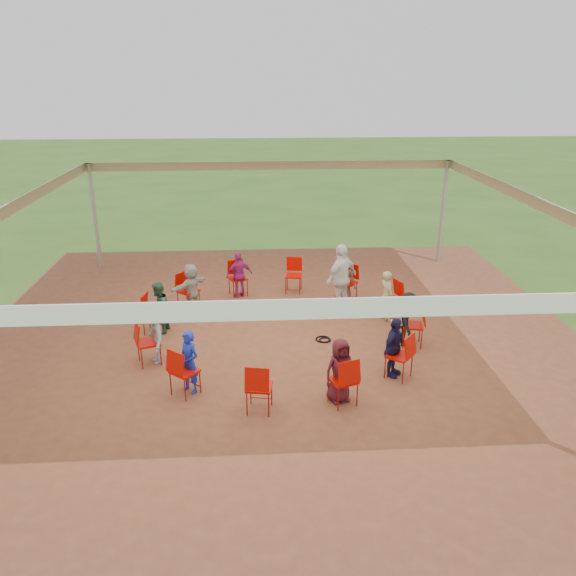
{
  "coord_description": "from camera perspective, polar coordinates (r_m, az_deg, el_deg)",
  "views": [
    {
      "loc": [
        -0.48,
        -10.8,
        5.3
      ],
      "look_at": [
        0.19,
        0.3,
        1.04
      ],
      "focal_mm": 35.0,
      "sensor_mm": 36.0,
      "label": 1
    }
  ],
  "objects": [
    {
      "name": "ground",
      "position": [
        12.04,
        -0.8,
        -5.16
      ],
      "size": [
        80.0,
        80.0,
        0.0
      ],
      "primitive_type": "plane",
      "color": "#32581B",
      "rests_on": "ground"
    },
    {
      "name": "dirt_patch",
      "position": [
        12.04,
        -0.8,
        -5.14
      ],
      "size": [
        13.0,
        13.0,
        0.0
      ],
      "primitive_type": "plane",
      "color": "brown",
      "rests_on": "ground"
    },
    {
      "name": "tent",
      "position": [
        11.2,
        -0.86,
        5.8
      ],
      "size": [
        10.33,
        10.33,
        3.0
      ],
      "color": "#B2B2B7",
      "rests_on": "ground"
    },
    {
      "name": "chair_0",
      "position": [
        11.85,
        12.53,
        -3.74
      ],
      "size": [
        0.51,
        0.49,
        0.9
      ],
      "primitive_type": null,
      "rotation": [
        0.0,
        0.0,
        1.4
      ],
      "color": "#B90900",
      "rests_on": "ground"
    },
    {
      "name": "chair_1",
      "position": [
        13.07,
        10.38,
        -1.18
      ],
      "size": [
        0.56,
        0.55,
        0.9
      ],
      "primitive_type": null,
      "rotation": [
        0.0,
        0.0,
        1.92
      ],
      "color": "#B90900",
      "rests_on": "ground"
    },
    {
      "name": "chair_2",
      "position": [
        13.97,
        6.02,
        0.53
      ],
      "size": [
        0.6,
        0.61,
        0.9
      ],
      "primitive_type": null,
      "rotation": [
        0.0,
        0.0,
        2.45
      ],
      "color": "#B90900",
      "rests_on": "ground"
    },
    {
      "name": "chair_3",
      "position": [
        14.38,
        0.56,
        1.25
      ],
      "size": [
        0.49,
        0.51,
        0.9
      ],
      "primitive_type": null,
      "rotation": [
        0.0,
        0.0,
        2.97
      ],
      "color": "#B90900",
      "rests_on": "ground"
    },
    {
      "name": "chair_4",
      "position": [
        14.24,
        -5.11,
        0.96
      ],
      "size": [
        0.55,
        0.56,
        0.9
      ],
      "primitive_type": null,
      "rotation": [
        0.0,
        0.0,
        -2.79
      ],
      "color": "#B90900",
      "rests_on": "ground"
    },
    {
      "name": "chair_5",
      "position": [
        13.56,
        -10.11,
        -0.33
      ],
      "size": [
        0.61,
        0.6,
        0.9
      ],
      "primitive_type": null,
      "rotation": [
        0.0,
        0.0,
        -2.27
      ],
      "color": "#B90900",
      "rests_on": "ground"
    },
    {
      "name": "chair_6",
      "position": [
        12.47,
        -13.47,
        -2.54
      ],
      "size": [
        0.51,
        0.49,
        0.9
      ],
      "primitive_type": null,
      "rotation": [
        0.0,
        0.0,
        -1.74
      ],
      "color": "#B90900",
      "rests_on": "ground"
    },
    {
      "name": "chair_7",
      "position": [
        11.18,
        -13.98,
        -5.42
      ],
      "size": [
        0.56,
        0.55,
        0.9
      ],
      "primitive_type": null,
      "rotation": [
        0.0,
        0.0,
        -1.22
      ],
      "color": "#B90900",
      "rests_on": "ground"
    },
    {
      "name": "chair_8",
      "position": [
        10.03,
        -10.46,
        -8.34
      ],
      "size": [
        0.6,
        0.61,
        0.9
      ],
      "primitive_type": null,
      "rotation": [
        0.0,
        0.0,
        -0.7
      ],
      "color": "#B90900",
      "rests_on": "ground"
    },
    {
      "name": "chair_9",
      "position": [
        9.43,
        -2.94,
        -10.02
      ],
      "size": [
        0.49,
        0.51,
        0.9
      ],
      "primitive_type": null,
      "rotation": [
        0.0,
        0.0,
        -0.17
      ],
      "color": "#B90900",
      "rests_on": "ground"
    },
    {
      "name": "chair_10",
      "position": [
        9.65,
        5.61,
        -9.34
      ],
      "size": [
        0.55,
        0.56,
        0.9
      ],
      "primitive_type": null,
      "rotation": [
        0.0,
        0.0,
        0.35
      ],
      "color": "#B90900",
      "rests_on": "ground"
    },
    {
      "name": "chair_11",
      "position": [
        10.58,
        11.23,
        -6.77
      ],
      "size": [
        0.61,
        0.6,
        0.9
      ],
      "primitive_type": null,
      "rotation": [
        0.0,
        0.0,
        0.87
      ],
      "color": "#B90900",
      "rests_on": "ground"
    },
    {
      "name": "person_seated_0",
      "position": [
        11.78,
        12.0,
        -3.13
      ],
      "size": [
        0.49,
        0.8,
        1.15
      ],
      "primitive_type": "imported",
      "rotation": [
        0.0,
        0.0,
        1.4
      ],
      "color": "black",
      "rests_on": "ground"
    },
    {
      "name": "person_seated_1",
      "position": [
        12.96,
        9.97,
        -0.72
      ],
      "size": [
        0.4,
        0.49,
        1.15
      ],
      "primitive_type": "imported",
      "rotation": [
        0.0,
        0.0,
        1.92
      ],
      "color": "tan",
      "rests_on": "ground"
    },
    {
      "name": "person_seated_2",
      "position": [
        13.83,
        5.79,
        0.91
      ],
      "size": [
        0.64,
        0.6,
        1.15
      ],
      "primitive_type": "imported",
      "rotation": [
        0.0,
        0.0,
        2.45
      ],
      "color": "brown",
      "rests_on": "ground"
    },
    {
      "name": "person_seated_3",
      "position": [
        14.09,
        -4.97,
        1.32
      ],
      "size": [
        0.75,
        0.56,
        1.15
      ],
      "primitive_type": "imported",
      "rotation": [
        0.0,
        0.0,
        -2.79
      ],
      "color": "#9C1F67",
      "rests_on": "ground"
    },
    {
      "name": "person_seated_4",
      "position": [
        13.43,
        -9.79,
        0.09
      ],
      "size": [
        0.99,
        1.08,
        1.15
      ],
      "primitive_type": "imported",
      "rotation": [
        0.0,
        0.0,
        -2.27
      ],
      "color": "#AFAB99",
      "rests_on": "ground"
    },
    {
      "name": "person_seated_5",
      "position": [
        12.38,
        -13.0,
        -2.0
      ],
      "size": [
        0.41,
        0.61,
        1.15
      ],
      "primitive_type": "imported",
      "rotation": [
        0.0,
        0.0,
        -1.74
      ],
      "color": "#2D543D",
      "rests_on": "ground"
    },
    {
      "name": "person_seated_6",
      "position": [
        11.14,
        -13.44,
        -4.71
      ],
      "size": [
        0.6,
        0.83,
        1.15
      ],
      "primitive_type": "imported",
      "rotation": [
        0.0,
        0.0,
        -1.22
      ],
      "color": "gray",
      "rests_on": "ground"
    },
    {
      "name": "person_seated_7",
      "position": [
        10.04,
        -10.01,
        -7.41
      ],
      "size": [
        0.5,
        0.48,
        1.15
      ],
      "primitive_type": "imported",
      "rotation": [
        0.0,
        0.0,
        -0.7
      ],
      "color": "#1828A5",
      "rests_on": "ground"
    },
    {
      "name": "person_seated_8",
      "position": [
        9.67,
        5.3,
        -8.33
      ],
      "size": [
        0.64,
        0.49,
        1.15
      ],
      "primitive_type": "imported",
      "rotation": [
        0.0,
        0.0,
        0.35
      ],
      "color": "#46121A",
      "rests_on": "ground"
    },
    {
      "name": "person_seated_9",
      "position": [
        10.56,
        10.69,
        -5.97
      ],
      "size": [
        0.7,
        0.74,
        1.15
      ],
      "primitive_type": "imported",
      "rotation": [
        0.0,
        0.0,
        0.87
      ],
      "color": "#1B163B",
      "rests_on": "ground"
    },
    {
      "name": "standing_person",
      "position": [
        13.14,
        5.46,
        0.99
      ],
      "size": [
        1.06,
        1.01,
        1.65
      ],
      "primitive_type": "imported",
      "rotation": [
        0.0,
        0.0,
        3.84
      ],
      "color": "silver",
      "rests_on": "ground"
    },
    {
      "name": "cable_coil",
      "position": [
        11.97,
        3.65,
        -5.24
      ],
      "size": [
        0.33,
        0.33,
        0.03
      ],
      "rotation": [
        0.0,
        0.0,
        -0.01
      ],
      "color": "black",
      "rests_on": "ground"
    },
    {
      "name": "laptop",
      "position": [
        11.78,
        11.18,
        -3.26
      ],
      "size": [
        0.28,
        0.33,
        0.2
      ],
      "rotation": [
        0.0,
        0.0,
        1.4
      ],
      "color": "#B7B7BC",
      "rests_on": "ground"
    }
  ]
}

